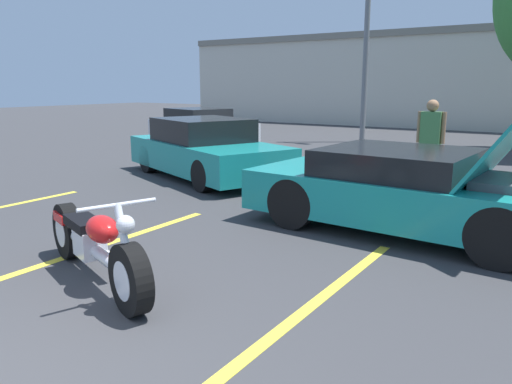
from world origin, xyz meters
TOP-DOWN VIEW (x-y plane):
  - parking_stripe_middle at (-1.90, 2.30)m, footprint 0.12×5.10m
  - parking_stripe_back at (1.05, 2.30)m, footprint 0.12×5.10m
  - far_building at (0.00, 24.08)m, footprint 32.00×4.20m
  - light_pole at (-3.42, 15.66)m, footprint 1.21×0.28m
  - motorcycle at (-1.03, 2.20)m, footprint 2.34×1.07m
  - show_car_hood_open at (1.06, 5.71)m, footprint 4.32×2.15m
  - parked_car_mid_row at (-3.79, 7.40)m, footprint 4.53×3.25m
  - parked_car_left_row at (-7.69, 11.96)m, footprint 4.43×2.86m
  - spectator_by_show_car at (0.54, 8.69)m, footprint 0.52×0.22m

SIDE VIEW (x-z plane):
  - parking_stripe_middle at x=-1.90m, z-range 0.00..0.01m
  - parking_stripe_back at x=1.05m, z-range 0.00..0.01m
  - motorcycle at x=-1.03m, z-range -0.09..0.86m
  - show_car_hood_open at x=1.06m, z-range -0.42..1.55m
  - parked_car_left_row at x=-7.69m, z-range -0.02..1.17m
  - parked_car_mid_row at x=-3.79m, z-range -0.04..1.21m
  - spectator_by_show_car at x=0.54m, z-range 0.16..1.84m
  - far_building at x=0.00m, z-range 0.14..4.54m
  - light_pole at x=-3.42m, z-range 0.38..7.64m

